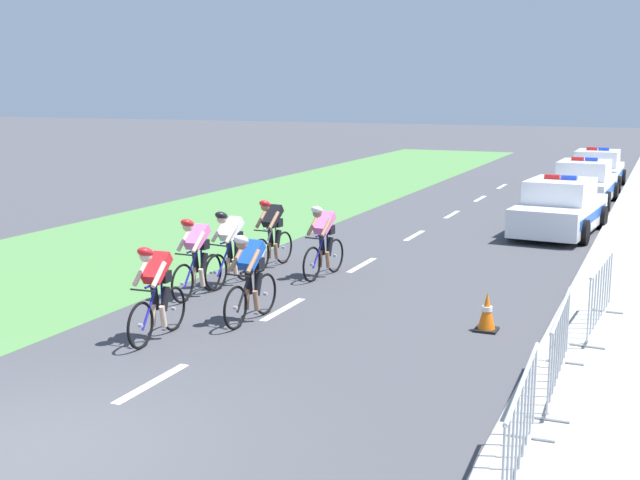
% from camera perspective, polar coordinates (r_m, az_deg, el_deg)
% --- Properties ---
extents(ground_plane, '(160.00, 160.00, 0.00)m').
position_cam_1_polar(ground_plane, '(9.64, -19.47, -13.71)').
color(ground_plane, '#424247').
extents(kerb_edge, '(0.16, 60.00, 0.13)m').
position_cam_1_polar(kerb_edge, '(20.75, 18.73, -0.54)').
color(kerb_edge, '#9E9E99').
rests_on(kerb_edge, ground).
extents(grass_verge, '(7.00, 60.00, 0.01)m').
position_cam_1_polar(grass_verge, '(24.09, -7.73, 1.26)').
color(grass_verge, '#4C7F42').
rests_on(grass_verge, ground).
extents(lane_markings_centre, '(0.14, 29.60, 0.01)m').
position_cam_1_polar(lane_markings_centre, '(19.94, 4.96, -0.63)').
color(lane_markings_centre, white).
rests_on(lane_markings_centre, ground).
extents(cyclist_lead, '(0.44, 1.72, 1.56)m').
position_cam_1_polar(cyclist_lead, '(12.86, -11.41, -3.49)').
color(cyclist_lead, black).
rests_on(cyclist_lead, ground).
extents(cyclist_second, '(0.42, 1.72, 1.56)m').
position_cam_1_polar(cyclist_second, '(13.61, -4.92, -2.54)').
color(cyclist_second, black).
rests_on(cyclist_second, ground).
extents(cyclist_third, '(0.42, 1.72, 1.56)m').
position_cam_1_polar(cyclist_third, '(15.36, -8.66, -1.10)').
color(cyclist_third, black).
rests_on(cyclist_third, ground).
extents(cyclist_fourth, '(0.45, 1.72, 1.56)m').
position_cam_1_polar(cyclist_fourth, '(16.15, -6.32, -0.48)').
color(cyclist_fourth, black).
rests_on(cyclist_fourth, ground).
extents(cyclist_fifth, '(0.45, 1.72, 1.56)m').
position_cam_1_polar(cyclist_fifth, '(16.78, 0.23, 0.01)').
color(cyclist_fifth, black).
rests_on(cyclist_fifth, ground).
extents(cyclist_sixth, '(0.44, 1.72, 1.56)m').
position_cam_1_polar(cyclist_sixth, '(17.68, -3.41, 0.53)').
color(cyclist_sixth, black).
rests_on(cyclist_sixth, ground).
extents(police_car_nearest, '(2.27, 4.53, 1.59)m').
position_cam_1_polar(police_car_nearest, '(22.79, 16.43, 2.12)').
color(police_car_nearest, white).
rests_on(police_car_nearest, ground).
extents(police_car_second, '(2.09, 4.45, 1.59)m').
position_cam_1_polar(police_car_second, '(28.85, 17.96, 3.73)').
color(police_car_second, white).
rests_on(police_car_second, ground).
extents(police_car_third, '(2.02, 4.41, 1.59)m').
position_cam_1_polar(police_car_third, '(33.84, 18.80, 4.62)').
color(police_car_third, silver).
rests_on(police_car_third, ground).
extents(crowd_barrier_front, '(0.59, 2.32, 1.07)m').
position_cam_1_polar(crowd_barrier_front, '(8.20, 13.87, -12.88)').
color(crowd_barrier_front, '#B7BABF').
rests_on(crowd_barrier_front, sidewalk_slab).
extents(crowd_barrier_middle, '(0.56, 2.32, 1.07)m').
position_cam_1_polar(crowd_barrier_middle, '(10.72, 16.40, -7.35)').
color(crowd_barrier_middle, '#B7BABF').
rests_on(crowd_barrier_middle, sidewalk_slab).
extents(crowd_barrier_rear, '(0.63, 2.32, 1.07)m').
position_cam_1_polar(crowd_barrier_rear, '(13.56, 19.03, -3.75)').
color(crowd_barrier_rear, '#B7BABF').
rests_on(crowd_barrier_rear, sidewalk_slab).
extents(traffic_cone_near, '(0.36, 0.36, 0.64)m').
position_cam_1_polar(traffic_cone_near, '(13.45, 11.61, -4.97)').
color(traffic_cone_near, black).
rests_on(traffic_cone_near, ground).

